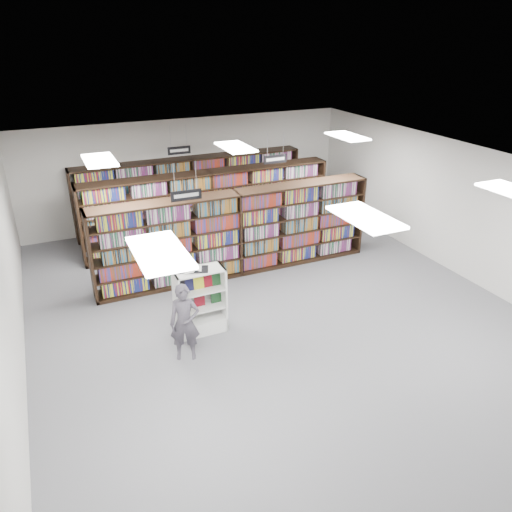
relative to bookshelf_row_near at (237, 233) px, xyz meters
name	(u,v)px	position (x,y,z in m)	size (l,w,h in m)	color
floor	(272,309)	(0.00, -2.00, -1.05)	(12.00, 12.00, 0.00)	#59595E
ceiling	(274,166)	(0.00, -2.00, 2.15)	(10.00, 12.00, 0.10)	silver
wall_back	(188,172)	(0.00, 4.00, 0.55)	(10.00, 0.10, 3.20)	silver
wall_left	(7,289)	(-5.00, -2.00, 0.55)	(0.10, 12.00, 3.20)	silver
wall_right	(458,209)	(5.00, -2.00, 0.55)	(0.10, 12.00, 3.20)	silver
bookshelf_row_near	(237,233)	(0.00, 0.00, 0.00)	(7.00, 0.60, 2.10)	black
bookshelf_row_mid	(210,208)	(0.00, 2.00, 0.00)	(7.00, 0.60, 2.10)	black
bookshelf_row_far	(192,192)	(0.00, 3.70, 0.00)	(7.00, 0.60, 2.10)	black
aisle_sign_left	(186,194)	(-1.50, -1.00, 1.48)	(0.65, 0.02, 0.80)	#B2B2B7
aisle_sign_right	(275,158)	(1.50, 1.00, 1.48)	(0.65, 0.02, 0.80)	#B2B2B7
aisle_sign_center	(179,150)	(-0.50, 3.00, 1.48)	(0.65, 0.02, 0.80)	#B2B2B7
troffer_front_left	(160,252)	(-3.00, -5.00, 2.11)	(0.60, 1.20, 0.04)	white
troffer_front_center	(365,217)	(0.00, -5.00, 2.11)	(0.60, 1.20, 0.04)	white
troffer_back_left	(99,160)	(-3.00, 0.00, 2.11)	(0.60, 1.20, 0.04)	white
troffer_back_center	(236,147)	(0.00, 0.00, 2.11)	(0.60, 1.20, 0.04)	white
troffer_back_right	(347,136)	(3.00, 0.00, 2.11)	(0.60, 1.20, 0.04)	white
endcap_display	(200,310)	(-1.68, -2.15, -0.58)	(0.99, 0.50, 1.38)	white
open_book	(193,268)	(-1.78, -2.15, 0.37)	(0.64, 0.50, 0.13)	black
shopper	(185,323)	(-2.22, -2.93, -0.30)	(0.55, 0.36, 1.51)	#4B4751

